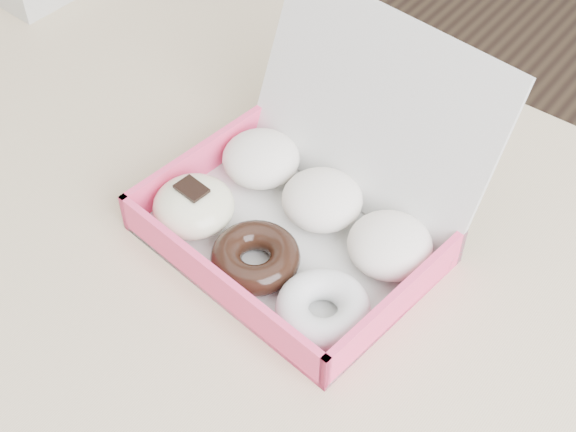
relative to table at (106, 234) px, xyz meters
The scene contains 2 objects.
table is the anchor object (origin of this frame).
donut_box 0.25m from the table, 20.27° to the left, with size 0.29×0.28×0.19m.
Camera 1 is at (0.53, -0.34, 1.35)m, focal length 50.00 mm.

